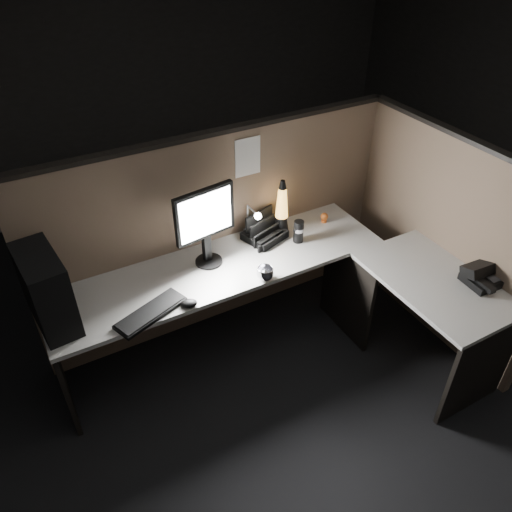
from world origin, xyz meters
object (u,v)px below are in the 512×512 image
monitor (205,220)px  desk_phone (482,275)px  lava_lamp (282,211)px  pc_tower (46,290)px  keyboard (151,313)px

monitor → desk_phone: (1.43, -1.04, -0.28)m
lava_lamp → desk_phone: 1.38m
lava_lamp → desk_phone: bearing=-53.5°
monitor → desk_phone: monitor is taller
desk_phone → pc_tower: bearing=162.7°
pc_tower → desk_phone: (2.44, -0.95, -0.18)m
lava_lamp → keyboard: bearing=-161.5°
lava_lamp → desk_phone: lava_lamp is taller
monitor → lava_lamp: 0.64m
keyboard → lava_lamp: 1.20m
desk_phone → lava_lamp: bearing=130.3°
lava_lamp → desk_phone: (0.82, -1.11, -0.12)m
monitor → desk_phone: size_ratio=2.17×
pc_tower → lava_lamp: bearing=-0.4°
pc_tower → desk_phone: 2.63m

